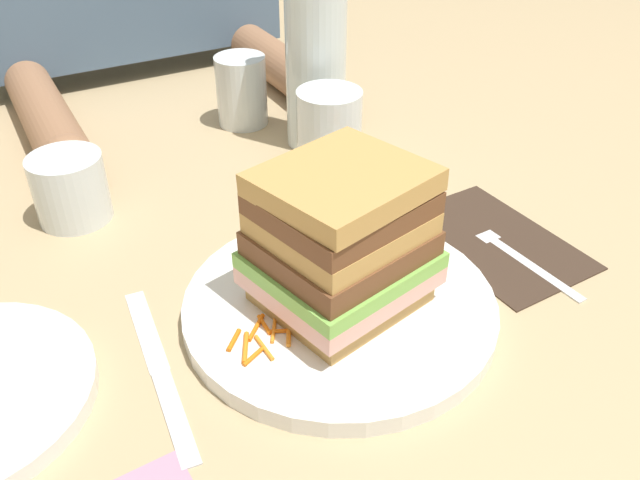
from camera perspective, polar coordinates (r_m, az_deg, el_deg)
name	(u,v)px	position (r m, az deg, el deg)	size (l,w,h in m)	color
ground_plane	(347,310)	(0.58, 2.32, -6.01)	(3.00, 3.00, 0.00)	tan
main_plate	(337,303)	(0.58, 1.45, -5.40)	(0.27, 0.27, 0.02)	white
sandwich	(339,239)	(0.54, 1.60, 0.12)	(0.15, 0.14, 0.12)	tan
carrot_shred_0	(264,348)	(0.53, -4.78, -9.12)	(0.00, 0.00, 0.03)	orange
carrot_shred_1	(265,326)	(0.54, -4.71, -7.28)	(0.00, 0.00, 0.02)	orange
carrot_shred_2	(254,356)	(0.52, -5.66, -9.81)	(0.00, 0.00, 0.02)	orange
carrot_shred_3	(255,326)	(0.54, -5.54, -7.33)	(0.00, 0.00, 0.03)	orange
carrot_shred_4	(234,340)	(0.53, -7.35, -8.45)	(0.00, 0.00, 0.02)	orange
carrot_shred_5	(245,348)	(0.53, -6.37, -9.09)	(0.00, 0.00, 0.03)	orange
carrot_shred_6	(284,331)	(0.54, -3.11, -7.74)	(0.00, 0.00, 0.02)	orange
carrot_shred_7	(289,334)	(0.53, -2.70, -8.03)	(0.00, 0.00, 0.03)	orange
carrot_shred_8	(274,330)	(0.54, -3.96, -7.64)	(0.00, 0.00, 0.03)	orange
carrot_shred_9	(428,260)	(0.62, 9.16, -1.73)	(0.00, 0.00, 0.02)	orange
carrot_shred_10	(395,251)	(0.62, 6.42, -0.95)	(0.00, 0.00, 0.03)	orange
carrot_shred_11	(409,252)	(0.63, 7.60, -1.05)	(0.00, 0.00, 0.03)	orange
carrot_shred_12	(423,256)	(0.62, 8.73, -1.39)	(0.00, 0.00, 0.03)	orange
carrot_shred_13	(423,265)	(0.61, 8.76, -2.13)	(0.00, 0.00, 0.02)	orange
carrot_shred_14	(409,243)	(0.64, 7.57, -0.26)	(0.00, 0.00, 0.03)	orange
carrot_shred_15	(407,260)	(0.61, 7.45, -1.73)	(0.00, 0.00, 0.03)	orange
carrot_shred_16	(418,249)	(0.63, 8.33, -0.75)	(0.00, 0.00, 0.02)	orange
carrot_shred_17	(403,251)	(0.63, 7.11, -0.97)	(0.00, 0.00, 0.03)	orange
carrot_shred_18	(408,246)	(0.63, 7.49, -0.50)	(0.00, 0.00, 0.03)	orange
napkin_dark	(494,240)	(0.69, 14.59, -0.03)	(0.12, 0.18, 0.00)	#38281E
fork	(511,249)	(0.67, 15.94, -0.73)	(0.02, 0.17, 0.00)	silver
knife	(161,373)	(0.54, -13.42, -10.93)	(0.03, 0.20, 0.00)	silver
juice_glass	(329,139)	(0.75, 0.77, 8.63)	(0.07, 0.07, 0.10)	white
water_bottle	(316,28)	(0.80, -0.37, 17.57)	(0.07, 0.07, 0.32)	silver
empty_tumbler_0	(70,188)	(0.73, -20.50, 4.16)	(0.07, 0.07, 0.07)	silver
empty_tumbler_1	(242,91)	(0.89, -6.69, 12.51)	(0.07, 0.07, 0.09)	silver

